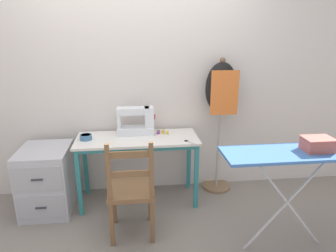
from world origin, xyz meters
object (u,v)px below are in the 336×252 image
object	(u,v)px
thread_spool_far_edge	(167,133)
wooden_chair	(131,191)
sewing_machine	(138,122)
thread_spool_mid_table	(163,132)
dress_form	(221,96)
thread_spool_near_machine	(158,132)
filing_cabinet	(47,180)
fabric_bowl	(86,137)
scissors	(188,142)
storage_box	(318,144)
ironing_board	(294,157)

from	to	relation	value
thread_spool_far_edge	wooden_chair	bearing A→B (deg)	-121.08
sewing_machine	thread_spool_mid_table	bearing A→B (deg)	-4.33
sewing_machine	wooden_chair	world-z (taller)	sewing_machine
thread_spool_mid_table	wooden_chair	xyz separation A→B (m)	(-0.34, -0.66, -0.30)
wooden_chair	dress_form	xyz separation A→B (m)	(0.97, 0.75, 0.66)
thread_spool_mid_table	dress_form	xyz separation A→B (m)	(0.63, 0.08, 0.36)
thread_spool_near_machine	filing_cabinet	distance (m)	1.22
fabric_bowl	scissors	size ratio (longest dim) A/B	0.85
scissors	storage_box	bearing A→B (deg)	-38.17
ironing_board	fabric_bowl	bearing A→B (deg)	152.88
scissors	ironing_board	size ratio (longest dim) A/B	0.13
thread_spool_mid_table	thread_spool_far_edge	size ratio (longest dim) A/B	1.18
scissors	ironing_board	world-z (taller)	ironing_board
dress_form	thread_spool_far_edge	bearing A→B (deg)	-169.62
fabric_bowl	wooden_chair	distance (m)	0.78
filing_cabinet	ironing_board	bearing A→B (deg)	-21.17
dress_form	ironing_board	bearing A→B (deg)	-74.62
ironing_board	storage_box	size ratio (longest dim) A/B	4.95
fabric_bowl	thread_spool_far_edge	distance (m)	0.83
sewing_machine	wooden_chair	xyz separation A→B (m)	(-0.08, -0.68, -0.42)
thread_spool_far_edge	dress_form	bearing A→B (deg)	10.38
scissors	thread_spool_mid_table	size ratio (longest dim) A/B	3.31
filing_cabinet	ironing_board	world-z (taller)	ironing_board
thread_spool_near_machine	storage_box	size ratio (longest dim) A/B	0.19
thread_spool_near_machine	ironing_board	distance (m)	1.37
thread_spool_near_machine	wooden_chair	size ratio (longest dim) A/B	0.05
fabric_bowl	filing_cabinet	world-z (taller)	fabric_bowl
ironing_board	storage_box	bearing A→B (deg)	-0.42
fabric_bowl	ironing_board	bearing A→B (deg)	-27.12
sewing_machine	scissors	world-z (taller)	sewing_machine
thread_spool_far_edge	ironing_board	world-z (taller)	ironing_board
fabric_bowl	thread_spool_far_edge	world-z (taller)	fabric_bowl
sewing_machine	storage_box	bearing A→B (deg)	-35.91
scissors	thread_spool_near_machine	distance (m)	0.39
wooden_chair	ironing_board	world-z (taller)	wooden_chair
wooden_chair	dress_form	world-z (taller)	dress_form
scissors	storage_box	size ratio (longest dim) A/B	0.62
filing_cabinet	ironing_board	xyz separation A→B (m)	(2.11, -0.82, 0.49)
thread_spool_near_machine	thread_spool_mid_table	bearing A→B (deg)	4.42
dress_form	fabric_bowl	bearing A→B (deg)	-172.78
fabric_bowl	dress_form	distance (m)	1.47
ironing_board	storage_box	world-z (taller)	storage_box
fabric_bowl	thread_spool_near_machine	distance (m)	0.74
storage_box	dress_form	bearing A→B (deg)	114.04
filing_cabinet	storage_box	distance (m)	2.50
thread_spool_mid_table	ironing_board	xyz separation A→B (m)	(0.92, -0.97, 0.08)
wooden_chair	storage_box	distance (m)	1.55
storage_box	thread_spool_far_edge	bearing A→B (deg)	138.19
thread_spool_far_edge	thread_spool_mid_table	bearing A→B (deg)	152.59
thread_spool_near_machine	sewing_machine	bearing A→B (deg)	173.60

